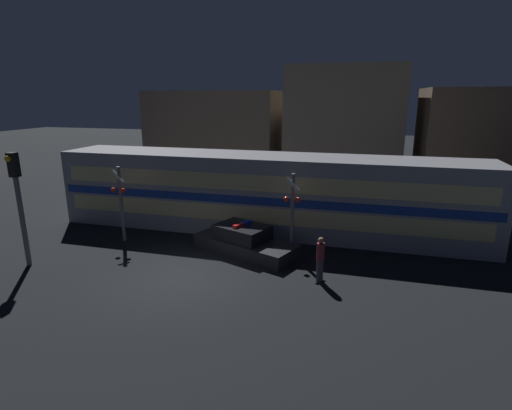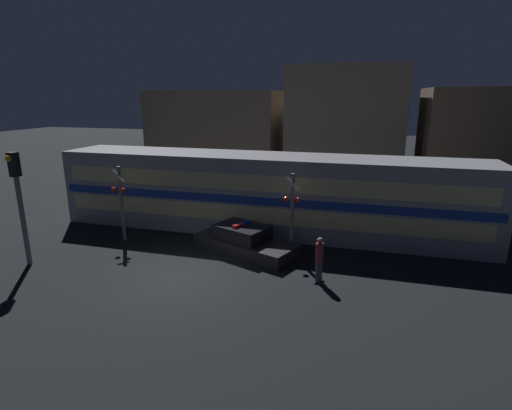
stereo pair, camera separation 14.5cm
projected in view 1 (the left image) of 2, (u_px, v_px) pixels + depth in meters
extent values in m
plane|color=black|center=(178.00, 279.00, 14.42)|extent=(120.00, 120.00, 0.00)
cube|color=gray|center=(265.00, 193.00, 19.27)|extent=(20.40, 3.01, 3.70)
cube|color=#193899|center=(257.00, 201.00, 17.86)|extent=(19.99, 0.03, 0.37)
cube|color=beige|center=(257.00, 215.00, 18.03)|extent=(19.38, 0.02, 0.74)
cube|color=beige|center=(257.00, 183.00, 17.64)|extent=(19.38, 0.02, 0.74)
cube|color=black|center=(246.00, 246.00, 16.81)|extent=(4.78, 3.24, 0.58)
cube|color=black|center=(242.00, 232.00, 16.76)|extent=(2.55, 2.19, 0.58)
cube|color=red|center=(238.00, 226.00, 16.47)|extent=(0.38, 0.55, 0.12)
cube|color=blue|center=(246.00, 223.00, 16.87)|extent=(0.38, 0.55, 0.12)
cylinder|color=#3F384C|center=(320.00, 271.00, 14.13)|extent=(0.24, 0.24, 0.79)
cylinder|color=maroon|center=(321.00, 252.00, 13.94)|extent=(0.28, 0.28, 0.66)
sphere|color=#8C664C|center=(321.00, 240.00, 13.82)|extent=(0.21, 0.21, 0.21)
cylinder|color=slate|center=(292.00, 215.00, 16.25)|extent=(0.16, 0.16, 3.42)
sphere|color=red|center=(286.00, 199.00, 15.99)|extent=(0.22, 0.22, 0.22)
sphere|color=red|center=(298.00, 200.00, 15.87)|extent=(0.22, 0.22, 0.22)
cube|color=white|center=(293.00, 184.00, 15.81)|extent=(0.58, 0.03, 0.58)
cylinder|color=slate|center=(121.00, 204.00, 17.83)|extent=(0.16, 0.16, 3.41)
sphere|color=red|center=(113.00, 190.00, 17.58)|extent=(0.22, 0.22, 0.22)
sphere|color=red|center=(123.00, 191.00, 17.45)|extent=(0.22, 0.22, 0.22)
cube|color=white|center=(117.00, 176.00, 17.40)|extent=(0.58, 0.03, 0.58)
cylinder|color=slate|center=(23.00, 222.00, 15.17)|extent=(0.19, 0.19, 3.51)
cube|color=black|center=(13.00, 165.00, 14.59)|extent=(0.30, 0.30, 0.90)
sphere|color=gold|center=(8.00, 159.00, 14.34)|extent=(0.23, 0.23, 0.23)
cube|color=brown|center=(218.00, 139.00, 28.96)|extent=(8.98, 5.75, 6.74)
cube|color=#726656|center=(344.00, 131.00, 26.96)|extent=(7.25, 6.53, 8.26)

